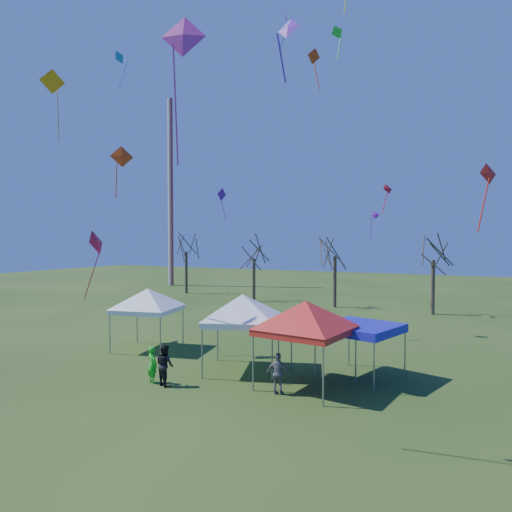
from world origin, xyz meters
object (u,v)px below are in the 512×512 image
(tree_3, at_px, (433,241))
(tent_blue, at_px, (360,328))
(person_grey, at_px, (278,374))
(tree_0, at_px, (186,237))
(tree_2, at_px, (335,238))
(tent_white_west, at_px, (148,293))
(tree_1, at_px, (254,243))
(person_dark, at_px, (165,365))
(radio_mast, at_px, (170,193))
(tent_white_mid, at_px, (243,299))
(person_green, at_px, (152,365))
(tent_red, at_px, (306,307))

(tree_3, bearing_deg, tent_blue, -93.39)
(person_grey, bearing_deg, tree_0, -59.94)
(tree_0, bearing_deg, person_grey, -49.05)
(tree_2, relative_size, tent_white_west, 1.87)
(tent_blue, bearing_deg, tree_1, 127.21)
(tent_blue, distance_m, person_dark, 8.62)
(radio_mast, distance_m, person_grey, 46.74)
(tree_0, height_order, tree_3, tree_0)
(tree_2, xyz_separation_m, tent_white_west, (-4.72, -20.26, -3.11))
(tree_1, bearing_deg, tent_white_mid, -64.55)
(tree_0, bearing_deg, tree_3, -7.08)
(radio_mast, height_order, person_dark, radio_mast)
(tent_white_west, distance_m, tent_white_mid, 6.83)
(tent_white_west, distance_m, person_green, 6.68)
(person_grey, bearing_deg, tent_white_west, -31.52)
(tree_0, distance_m, person_grey, 36.01)
(radio_mast, bearing_deg, tree_1, -28.48)
(tree_2, bearing_deg, tree_3, -2.27)
(tree_0, height_order, person_dark, tree_0)
(tent_red, height_order, person_grey, tent_red)
(tree_0, xyz_separation_m, tree_3, (26.88, -3.34, -0.41))
(person_grey, distance_m, person_dark, 4.85)
(tree_3, bearing_deg, radio_mast, 163.69)
(tent_red, bearing_deg, person_dark, -156.14)
(tree_2, bearing_deg, tent_blue, -70.42)
(tent_white_west, xyz_separation_m, tent_red, (10.21, -2.33, 0.19))
(person_green, bearing_deg, tent_white_west, -27.22)
(tent_red, xyz_separation_m, person_green, (-6.08, -2.34, -2.59))
(tree_1, relative_size, tree_3, 0.95)
(person_grey, bearing_deg, tent_white_mid, -49.96)
(tree_0, height_order, person_grey, tree_0)
(tent_white_west, bearing_deg, tent_blue, -0.16)
(person_green, bearing_deg, tent_blue, -127.97)
(person_green, bearing_deg, tree_3, -88.76)
(tree_2, bearing_deg, person_green, -91.36)
(tree_3, height_order, person_grey, tree_3)
(tent_white_mid, bearing_deg, person_dark, -118.84)
(tree_3, distance_m, person_dark, 26.51)
(tent_white_west, xyz_separation_m, person_grey, (9.54, -3.59, -2.36))
(tree_1, height_order, tree_2, tree_2)
(person_grey, bearing_deg, tent_blue, -134.81)
(tree_3, bearing_deg, tree_0, 172.92)
(tent_white_west, xyz_separation_m, tent_blue, (11.93, -0.03, -0.97))
(tree_2, bearing_deg, person_grey, -78.57)
(tree_0, bearing_deg, tent_red, -46.87)
(radio_mast, height_order, person_grey, radio_mast)
(tree_0, xyz_separation_m, tent_red, (23.97, -25.59, -3.11))
(tree_2, distance_m, tent_blue, 21.92)
(tree_1, xyz_separation_m, person_green, (7.81, -25.20, -5.01))
(tree_2, bearing_deg, tree_1, 178.15)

